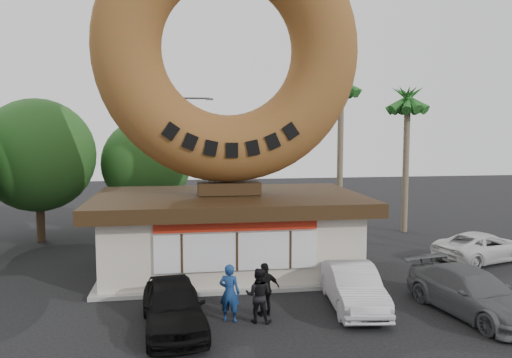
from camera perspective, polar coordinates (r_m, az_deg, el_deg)
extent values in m
plane|color=black|center=(16.18, -0.97, -16.15)|extent=(90.00, 90.00, 0.00)
cube|color=beige|center=(21.46, -3.11, -6.46)|extent=(10.00, 6.00, 3.00)
cube|color=#999993|center=(21.80, -3.09, -10.12)|extent=(10.60, 6.60, 0.15)
cube|color=#3F3F3F|center=(21.19, -3.13, -2.36)|extent=(10.00, 6.00, 0.10)
cube|color=black|center=(21.19, -3.13, -2.49)|extent=(11.20, 7.20, 0.55)
cube|color=silver|center=(18.49, -2.20, -8.29)|extent=(6.00, 0.12, 1.40)
cube|color=#AE210E|center=(18.25, -2.20, -5.26)|extent=(6.00, 0.10, 0.45)
cube|color=black|center=(21.12, -3.14, -1.02)|extent=(2.60, 1.40, 0.50)
torus|color=brown|center=(21.23, -3.23, 14.59)|extent=(11.00, 2.80, 11.00)
cylinder|color=#473321|center=(29.21, -23.43, -3.37)|extent=(0.44, 0.44, 3.30)
sphere|color=#294F1C|center=(28.91, -23.67, 2.51)|extent=(6.00, 6.00, 6.00)
cylinder|color=#473321|center=(30.30, -12.32, -3.14)|extent=(0.44, 0.44, 2.86)
sphere|color=#294F1C|center=(30.02, -12.42, 1.77)|extent=(5.20, 5.20, 5.20)
cylinder|color=#726651|center=(30.44, 9.59, 2.77)|extent=(0.36, 0.36, 9.00)
cylinder|color=#726651|center=(30.37, 16.75, 1.65)|extent=(0.36, 0.36, 8.00)
cylinder|color=#59595E|center=(30.95, -8.60, 1.90)|extent=(0.18, 0.18, 8.00)
cylinder|color=#59595E|center=(30.95, -7.02, 9.15)|extent=(1.80, 0.12, 0.12)
cube|color=#59595E|center=(30.99, -5.34, 9.07)|extent=(0.45, 0.20, 0.12)
imported|color=navy|center=(16.04, -3.05, -12.85)|extent=(0.79, 0.66, 1.84)
imported|color=black|center=(15.97, 0.28, -13.14)|extent=(1.00, 0.88, 1.72)
imported|color=black|center=(16.51, 1.06, -12.48)|extent=(1.10, 0.70, 1.73)
imported|color=black|center=(15.63, -9.42, -14.07)|extent=(2.20, 4.57, 1.51)
imported|color=#B2B1B6|center=(17.54, 11.03, -12.00)|extent=(1.94, 4.49, 1.44)
imported|color=#57595C|center=(18.07, 23.45, -11.82)|extent=(2.96, 5.29, 1.45)
imported|color=silver|center=(25.30, 24.55, -7.05)|extent=(5.18, 3.49, 1.32)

